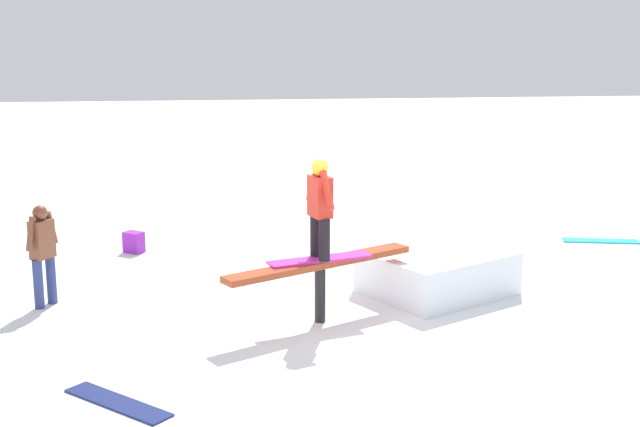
% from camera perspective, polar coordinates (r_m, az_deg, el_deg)
% --- Properties ---
extents(ground_plane, '(60.00, 60.00, 0.00)m').
position_cam_1_polar(ground_plane, '(11.35, -0.00, -6.92)').
color(ground_plane, white).
extents(rail_feature, '(2.49, 1.59, 0.80)m').
position_cam_1_polar(rail_feature, '(11.14, -0.00, -3.59)').
color(rail_feature, black).
rests_on(rail_feature, ground).
extents(snow_kicker_ramp, '(2.31, 2.20, 0.60)m').
position_cam_1_polar(snow_kicker_ramp, '(12.49, 7.51, -3.75)').
color(snow_kicker_ramp, white).
rests_on(snow_kicker_ramp, ground).
extents(main_rider_on_rail, '(1.35, 0.74, 1.28)m').
position_cam_1_polar(main_rider_on_rail, '(10.95, -0.00, 0.17)').
color(main_rider_on_rail, '#D02C9C').
rests_on(main_rider_on_rail, rail_feature).
extents(bystander_brown, '(0.37, 0.52, 1.37)m').
position_cam_1_polar(bystander_brown, '(12.27, -17.33, -2.24)').
color(bystander_brown, navy).
rests_on(bystander_brown, ground).
extents(loose_snowboard_cyan, '(1.29, 0.54, 0.02)m').
position_cam_1_polar(loose_snowboard_cyan, '(15.97, 17.52, -1.68)').
color(loose_snowboard_cyan, '#22B6C7').
rests_on(loose_snowboard_cyan, ground).
extents(loose_snowboard_navy, '(1.16, 1.10, 0.02)m').
position_cam_1_polar(loose_snowboard_navy, '(9.30, -12.82, -11.72)').
color(loose_snowboard_navy, navy).
rests_on(loose_snowboard_navy, ground).
extents(backpack_on_snow, '(0.37, 0.35, 0.34)m').
position_cam_1_polar(backpack_on_snow, '(14.82, -11.83, -1.81)').
color(backpack_on_snow, purple).
rests_on(backpack_on_snow, ground).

